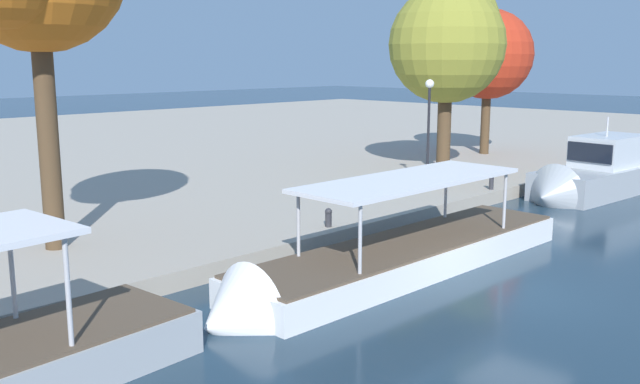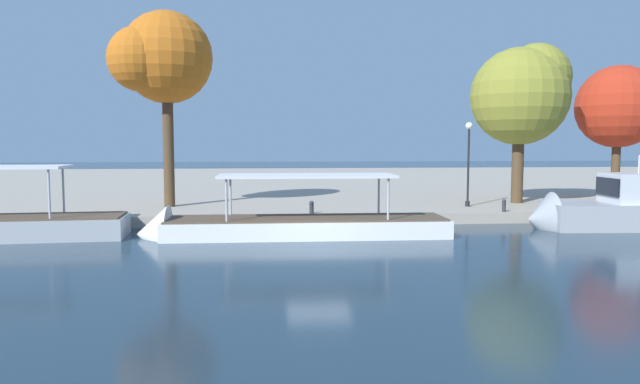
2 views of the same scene
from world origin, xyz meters
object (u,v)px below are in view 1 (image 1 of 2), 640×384
at_px(lamp_post, 429,121).
at_px(motor_yacht_2, 596,178).
at_px(tour_boat_1, 385,266).
at_px(mooring_bollard_1, 491,181).
at_px(tree_1, 449,38).
at_px(mooring_bollard_0, 328,217).
at_px(tree_2, 491,54).

bearing_deg(lamp_post, motor_yacht_2, -42.48).
height_order(tour_boat_1, mooring_bollard_1, tour_boat_1).
distance_m(tour_boat_1, lamp_post, 12.90).
bearing_deg(tour_boat_1, lamp_post, -148.81).
height_order(tour_boat_1, tree_1, tree_1).
relative_size(mooring_bollard_0, mooring_bollard_1, 0.97).
height_order(mooring_bollard_0, mooring_bollard_1, mooring_bollard_1).
relative_size(lamp_post, tree_1, 0.50).
relative_size(tour_boat_1, tree_1, 1.45).
distance_m(lamp_post, tree_1, 5.73).
relative_size(tour_boat_1, mooring_bollard_1, 20.41).
xyz_separation_m(tour_boat_1, motor_yacht_2, (16.65, 0.96, 0.50)).
distance_m(mooring_bollard_0, mooring_bollard_1, 10.18).
distance_m(mooring_bollard_0, tree_1, 15.18).
distance_m(tour_boat_1, mooring_bollard_1, 12.32).
height_order(mooring_bollard_0, tree_1, tree_1).
relative_size(motor_yacht_2, tree_1, 1.00).
distance_m(mooring_bollard_1, tree_1, 8.32).
bearing_deg(lamp_post, tour_boat_1, -149.56).
distance_m(motor_yacht_2, tree_2, 12.25).
xyz_separation_m(motor_yacht_2, tree_1, (-1.93, 7.10, 6.46)).
relative_size(mooring_bollard_1, tree_2, 0.08).
bearing_deg(motor_yacht_2, mooring_bollard_0, -6.60).
bearing_deg(motor_yacht_2, mooring_bollard_1, -23.95).
bearing_deg(mooring_bollard_1, motor_yacht_2, -28.15).
xyz_separation_m(tree_1, tree_2, (7.55, 2.13, -0.71)).
height_order(mooring_bollard_1, tree_2, tree_2).
bearing_deg(lamp_post, mooring_bollard_0, -164.74).
relative_size(tree_1, tree_2, 1.10).
bearing_deg(tree_1, tree_2, 15.77).
relative_size(motor_yacht_2, lamp_post, 1.99).
bearing_deg(mooring_bollard_1, tree_2, 32.26).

